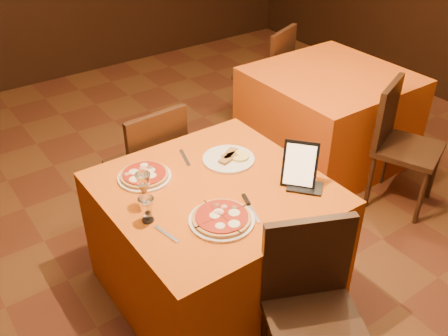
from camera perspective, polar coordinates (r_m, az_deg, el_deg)
floor at (r=3.37m, az=3.59°, el=-9.07°), size 6.00×7.00×0.01m
main_table at (r=2.84m, az=-1.07°, el=-8.34°), size 1.10×1.10×0.75m
side_table at (r=4.17m, az=11.70°, el=5.72°), size 1.10×1.10×0.75m
chair_main_near at (r=2.36m, az=10.50°, el=-17.31°), size 0.53×0.53×0.91m
chair_main_far at (r=3.36m, az=-8.99°, el=0.35°), size 0.45×0.45×0.91m
chair_side_near at (r=3.72m, az=20.35°, el=2.04°), size 0.47×0.47×0.91m
chair_side_far at (r=4.68m, az=4.43°, el=10.57°), size 0.62×0.62×0.91m
pizza_near at (r=2.37m, az=-0.28°, el=-5.85°), size 0.31×0.31×0.03m
pizza_far at (r=2.69m, az=-9.07°, el=-0.89°), size 0.29×0.29×0.03m
cutlet_dish at (r=2.81m, az=0.52°, el=1.13°), size 0.29×0.29×0.03m
wine_glass at (r=2.45m, az=-9.13°, el=-2.49°), size 0.09×0.09×0.19m
water_glass at (r=2.37m, az=-8.81°, el=-4.74°), size 0.08×0.08×0.13m
tablet at (r=2.59m, az=8.67°, el=0.42°), size 0.19×0.20×0.23m
knife at (r=2.44m, az=3.21°, el=-4.86°), size 0.08×0.19×0.01m
fork_near at (r=2.32m, az=-6.58°, el=-7.50°), size 0.05×0.16×0.01m
fork_far at (r=2.84m, az=-4.49°, el=1.17°), size 0.07×0.18×0.01m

